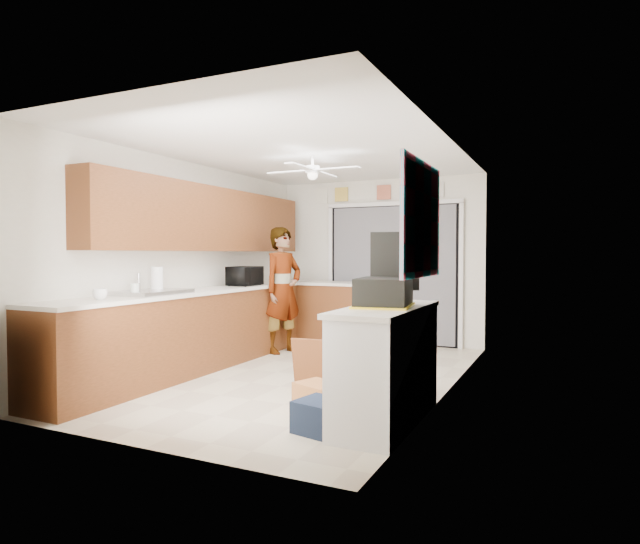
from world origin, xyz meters
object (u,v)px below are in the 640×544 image
(microwave, at_px, (245,276))
(suitcase, at_px, (384,292))
(cup, at_px, (100,294))
(paper_towel_roll, at_px, (157,280))
(cardboard_box, at_px, (319,398))
(dog, at_px, (370,358))
(man, at_px, (283,290))
(navy_crate, at_px, (324,417))

(microwave, relative_size, suitcase, 0.86)
(cup, bearing_deg, microwave, 89.61)
(paper_towel_roll, bearing_deg, cardboard_box, -9.76)
(microwave, relative_size, dog, 0.91)
(microwave, relative_size, man, 0.27)
(navy_crate, height_order, dog, dog)
(suitcase, distance_m, cardboard_box, 1.10)
(navy_crate, bearing_deg, suitcase, 56.04)
(paper_towel_roll, height_order, dog, paper_towel_roll)
(cardboard_box, distance_m, dog, 1.48)
(cardboard_box, relative_size, dog, 0.78)
(navy_crate, bearing_deg, microwave, 133.69)
(microwave, relative_size, paper_towel_roll, 1.64)
(cup, relative_size, cardboard_box, 0.33)
(cup, height_order, cardboard_box, cup)
(navy_crate, bearing_deg, man, 124.37)
(microwave, relative_size, cup, 3.55)
(suitcase, distance_m, navy_crate, 1.09)
(microwave, xyz_separation_m, man, (0.34, 0.43, -0.20))
(microwave, xyz_separation_m, paper_towel_roll, (-0.15, -1.50, 0.01))
(paper_towel_roll, distance_m, man, 2.01)
(microwave, distance_m, cardboard_box, 2.88)
(microwave, distance_m, cup, 2.41)
(navy_crate, distance_m, man, 3.45)
(microwave, xyz_separation_m, dog, (1.91, -0.39, -0.87))
(paper_towel_roll, relative_size, cardboard_box, 0.72)
(navy_crate, xyz_separation_m, dog, (-0.33, 1.96, 0.08))
(cup, xyz_separation_m, paper_towel_roll, (-0.14, 0.91, 0.09))
(man, bearing_deg, paper_towel_roll, -176.60)
(cardboard_box, relative_size, navy_crate, 0.99)
(microwave, height_order, cup, microwave)
(cup, height_order, suitcase, suitcase)
(paper_towel_roll, bearing_deg, cup, -81.31)
(cup, height_order, man, man)
(cup, bearing_deg, suitcase, 11.75)
(paper_towel_roll, distance_m, suitcase, 2.74)
(microwave, height_order, dog, microwave)
(man, xyz_separation_m, dog, (1.57, -0.82, -0.67))
(cardboard_box, xyz_separation_m, navy_crate, (0.26, -0.48, -0.00))
(navy_crate, relative_size, man, 0.23)
(cup, bearing_deg, paper_towel_roll, 98.69)
(man, relative_size, dog, 3.41)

